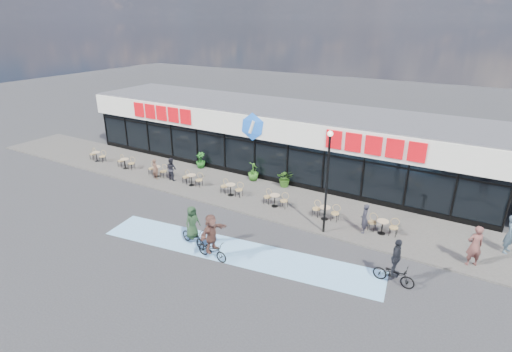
# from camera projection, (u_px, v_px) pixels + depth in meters

# --- Properties ---
(ground) EXTENTS (120.00, 120.00, 0.00)m
(ground) POSITION_uv_depth(u_px,v_px,m) (191.00, 219.00, 22.35)
(ground) COLOR #28282B
(ground) RESTS_ON ground
(sidewalk) EXTENTS (44.00, 5.00, 0.10)m
(sidewalk) POSITION_uv_depth(u_px,v_px,m) (235.00, 190.00, 25.92)
(sidewalk) COLOR #4E4B45
(sidewalk) RESTS_ON ground
(bike_lane) EXTENTS (14.17, 4.13, 0.01)m
(bike_lane) POSITION_uv_depth(u_px,v_px,m) (236.00, 251.00, 19.25)
(bike_lane) COLOR #72AAD8
(bike_lane) RESTS_ON ground
(building) EXTENTS (30.60, 6.57, 4.75)m
(building) POSITION_uv_depth(u_px,v_px,m) (275.00, 136.00, 29.41)
(building) COLOR black
(building) RESTS_ON ground
(lamp_post) EXTENTS (0.28, 0.28, 5.43)m
(lamp_post) POSITION_uv_depth(u_px,v_px,m) (327.00, 175.00, 19.66)
(lamp_post) COLOR black
(lamp_post) RESTS_ON sidewalk
(bistro_set_0) EXTENTS (1.54, 0.62, 0.90)m
(bistro_set_0) POSITION_uv_depth(u_px,v_px,m) (97.00, 155.00, 30.95)
(bistro_set_0) COLOR tan
(bistro_set_0) RESTS_ON sidewalk
(bistro_set_1) EXTENTS (1.54, 0.62, 0.90)m
(bistro_set_1) POSITION_uv_depth(u_px,v_px,m) (126.00, 162.00, 29.46)
(bistro_set_1) COLOR tan
(bistro_set_1) RESTS_ON sidewalk
(bistro_set_2) EXTENTS (1.54, 0.62, 0.90)m
(bistro_set_2) POSITION_uv_depth(u_px,v_px,m) (157.00, 170.00, 27.98)
(bistro_set_2) COLOR tan
(bistro_set_2) RESTS_ON sidewalk
(bistro_set_3) EXTENTS (1.54, 0.62, 0.90)m
(bistro_set_3) POSITION_uv_depth(u_px,v_px,m) (192.00, 178.00, 26.50)
(bistro_set_3) COLOR tan
(bistro_set_3) RESTS_ON sidewalk
(bistro_set_4) EXTENTS (1.54, 0.62, 0.90)m
(bistro_set_4) POSITION_uv_depth(u_px,v_px,m) (231.00, 188.00, 25.01)
(bistro_set_4) COLOR tan
(bistro_set_4) RESTS_ON sidewalk
(bistro_set_5) EXTENTS (1.54, 0.62, 0.90)m
(bistro_set_5) POSITION_uv_depth(u_px,v_px,m) (276.00, 199.00, 23.53)
(bistro_set_5) COLOR tan
(bistro_set_5) RESTS_ON sidewalk
(bistro_set_6) EXTENTS (1.54, 0.62, 0.90)m
(bistro_set_6) POSITION_uv_depth(u_px,v_px,m) (326.00, 211.00, 22.05)
(bistro_set_6) COLOR tan
(bistro_set_6) RESTS_ON sidewalk
(bistro_set_7) EXTENTS (1.54, 0.62, 0.90)m
(bistro_set_7) POSITION_uv_depth(u_px,v_px,m) (383.00, 225.00, 20.56)
(bistro_set_7) COLOR tan
(bistro_set_7) RESTS_ON sidewalk
(potted_plant_left) EXTENTS (0.68, 0.68, 1.20)m
(potted_plant_left) POSITION_uv_depth(u_px,v_px,m) (201.00, 160.00, 29.46)
(potted_plant_left) COLOR #154814
(potted_plant_left) RESTS_ON sidewalk
(potted_plant_mid) EXTENTS (1.02, 1.02, 1.30)m
(potted_plant_mid) POSITION_uv_depth(u_px,v_px,m) (253.00, 171.00, 27.20)
(potted_plant_mid) COLOR #275618
(potted_plant_mid) RESTS_ON sidewalk
(potted_plant_right) EXTENTS (1.36, 1.29, 1.19)m
(potted_plant_right) POSITION_uv_depth(u_px,v_px,m) (285.00, 178.00, 26.18)
(potted_plant_right) COLOR #295117
(potted_plant_right) RESTS_ON sidewalk
(patron_left) EXTENTS (0.57, 0.41, 1.45)m
(patron_left) POSITION_uv_depth(u_px,v_px,m) (155.00, 169.00, 27.38)
(patron_left) COLOR brown
(patron_left) RESTS_ON sidewalk
(patron_right) EXTENTS (0.82, 0.66, 1.58)m
(patron_right) POSITION_uv_depth(u_px,v_px,m) (171.00, 169.00, 27.21)
(patron_right) COLOR black
(patron_right) RESTS_ON sidewalk
(pedestrian_a) EXTENTS (0.51, 0.66, 1.60)m
(pedestrian_a) POSITION_uv_depth(u_px,v_px,m) (364.00, 219.00, 20.49)
(pedestrian_a) COLOR #212129
(pedestrian_a) RESTS_ON sidewalk
(pedestrian_b) EXTENTS (0.63, 0.80, 1.92)m
(pedestrian_b) POSITION_uv_depth(u_px,v_px,m) (511.00, 234.00, 18.69)
(pedestrian_b) COLOR #334550
(pedestrian_b) RESTS_ON sidewalk
(pedestrian_c) EXTENTS (0.86, 0.78, 1.98)m
(pedestrian_c) POSITION_uv_depth(u_px,v_px,m) (475.00, 246.00, 17.69)
(pedestrian_c) COLOR brown
(pedestrian_c) RESTS_ON sidewalk
(cyclist_a) EXTENTS (1.72, 1.74, 2.28)m
(cyclist_a) POSITION_uv_depth(u_px,v_px,m) (212.00, 239.00, 18.31)
(cyclist_a) COLOR black
(cyclist_a) RESTS_ON ground
(cyclist_b) EXTENTS (1.80, 1.01, 2.13)m
(cyclist_b) POSITION_uv_depth(u_px,v_px,m) (395.00, 268.00, 16.65)
(cyclist_b) COLOR black
(cyclist_b) RESTS_ON ground
(cyclist_c) EXTENTS (1.79, 0.98, 2.10)m
(cyclist_c) POSITION_uv_depth(u_px,v_px,m) (193.00, 230.00, 19.52)
(cyclist_c) COLOR black
(cyclist_c) RESTS_ON ground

